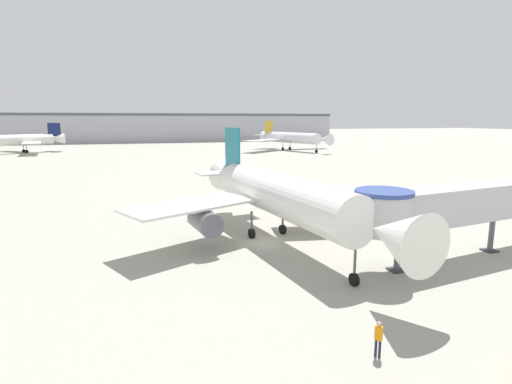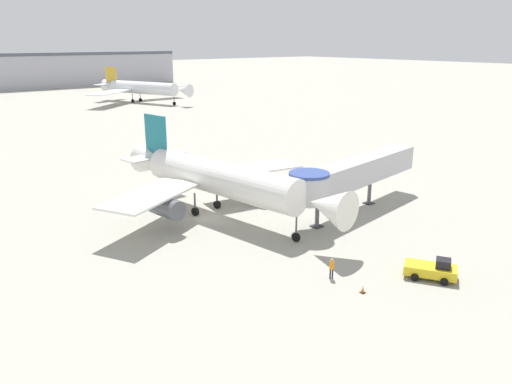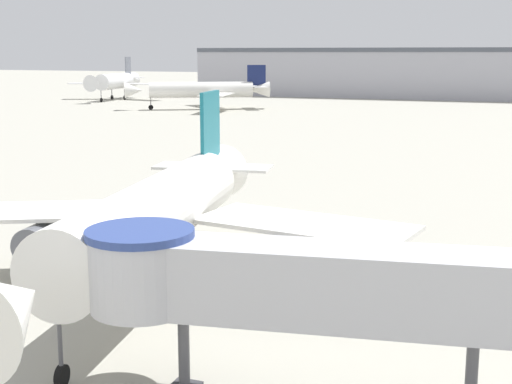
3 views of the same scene
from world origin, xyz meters
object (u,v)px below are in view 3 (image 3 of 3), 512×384
main_airplane (156,215)px  background_jet_gray_tail (115,81)px  jet_bridge (345,286)px  traffic_cone_starboard_wing (349,319)px  background_jet_navy_tail (204,90)px

main_airplane → background_jet_gray_tail: bearing=113.5°
jet_bridge → traffic_cone_starboard_wing: size_ratio=36.82×
traffic_cone_starboard_wing → background_jet_navy_tail: background_jet_navy_tail is taller
main_airplane → jet_bridge: size_ratio=1.38×
main_airplane → traffic_cone_starboard_wing: size_ratio=50.92×
background_jet_navy_tail → traffic_cone_starboard_wing: bearing=-1.0°
main_airplane → jet_bridge: (12.16, -8.34, 0.22)m
jet_bridge → main_airplane: bearing=136.5°
jet_bridge → traffic_cone_starboard_wing: (-1.58, 7.71, -4.24)m
main_airplane → jet_bridge: main_airplane is taller
jet_bridge → traffic_cone_starboard_wing: bearing=92.5°
traffic_cone_starboard_wing → background_jet_gray_tail: (-97.84, 137.28, 4.73)m
jet_bridge → background_jet_navy_tail: bearing=107.9°
traffic_cone_starboard_wing → background_jet_gray_tail: size_ratio=0.02×
traffic_cone_starboard_wing → jet_bridge: bearing=-78.4°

